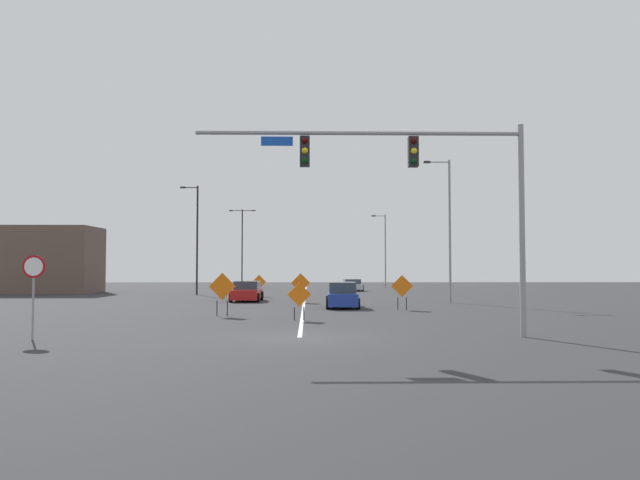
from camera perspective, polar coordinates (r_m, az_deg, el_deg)
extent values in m
plane|color=#2D2D30|center=(21.37, -1.89, -8.96)|extent=(157.13, 157.13, 0.00)
cube|color=white|center=(64.92, -1.33, -4.64)|extent=(0.16, 87.30, 0.01)
cylinder|color=gray|center=(22.52, 18.09, 0.88)|extent=(0.20, 0.20, 7.36)
cylinder|color=gray|center=(21.80, 3.61, 9.78)|extent=(11.28, 0.14, 0.14)
cube|color=black|center=(21.91, 8.57, 8.02)|extent=(0.34, 0.32, 1.05)
sphere|color=#3A0503|center=(21.81, 8.64, 9.01)|extent=(0.22, 0.22, 0.22)
sphere|color=yellow|center=(21.74, 8.65, 8.10)|extent=(0.22, 0.22, 0.22)
sphere|color=black|center=(21.68, 8.65, 7.19)|extent=(0.22, 0.22, 0.22)
cube|color=black|center=(21.61, -1.41, 8.14)|extent=(0.34, 0.32, 1.05)
sphere|color=#3A0503|center=(21.51, -1.41, 9.14)|extent=(0.22, 0.22, 0.22)
sphere|color=yellow|center=(21.44, -1.41, 8.23)|extent=(0.22, 0.22, 0.22)
sphere|color=black|center=(21.38, -1.41, 7.31)|extent=(0.22, 0.22, 0.22)
cube|color=#1447B7|center=(21.70, -3.98, 9.06)|extent=(1.10, 0.03, 0.32)
cylinder|color=gray|center=(22.62, -24.89, -5.78)|extent=(0.07, 0.07, 2.04)
cylinder|color=#B20F14|center=(22.58, -24.83, -2.24)|extent=(0.76, 0.03, 0.76)
cylinder|color=white|center=(22.56, -24.85, -2.24)|extent=(0.61, 0.01, 0.61)
cylinder|color=gray|center=(43.02, 11.86, 0.82)|extent=(0.16, 0.16, 9.73)
cylinder|color=gray|center=(43.39, 10.81, 7.05)|extent=(1.53, 0.08, 0.08)
cube|color=#262628|center=(43.24, 9.81, 7.08)|extent=(0.44, 0.24, 0.14)
cylinder|color=gray|center=(73.62, 6.03, -1.02)|extent=(0.16, 0.16, 8.65)
cylinder|color=gray|center=(73.77, 5.48, 2.22)|extent=(1.39, 0.08, 0.08)
cube|color=#262628|center=(73.69, 4.95, 2.22)|extent=(0.44, 0.24, 0.14)
cylinder|color=black|center=(55.03, -11.23, -0.01)|extent=(0.16, 0.16, 9.53)
cylinder|color=black|center=(55.54, -11.85, 4.75)|extent=(1.29, 0.08, 0.08)
cube|color=#262628|center=(55.66, -12.50, 4.74)|extent=(0.44, 0.24, 0.14)
cylinder|color=black|center=(81.20, -7.18, -0.69)|extent=(0.16, 0.16, 9.95)
cylinder|color=black|center=(81.58, -7.67, 2.70)|extent=(1.47, 0.08, 0.08)
cube|color=#262628|center=(81.67, -8.19, 2.69)|extent=(0.44, 0.24, 0.14)
cylinder|color=black|center=(81.42, -6.64, 2.70)|extent=(1.47, 0.08, 0.08)
cube|color=#262628|center=(81.35, -6.13, 2.70)|extent=(0.44, 0.24, 0.14)
cube|color=orange|center=(35.50, 7.56, -4.22)|extent=(1.25, 0.13, 1.25)
cylinder|color=black|center=(35.52, 7.17, -5.82)|extent=(0.05, 0.05, 0.69)
cylinder|color=black|center=(35.56, 7.96, -5.81)|extent=(0.05, 0.05, 0.69)
cube|color=orange|center=(42.31, -1.80, -3.96)|extent=(1.31, 0.27, 1.32)
cylinder|color=black|center=(42.31, -2.15, -5.33)|extent=(0.05, 0.05, 0.66)
cylinder|color=black|center=(42.39, -1.46, -5.32)|extent=(0.05, 0.05, 0.66)
cube|color=orange|center=(30.89, -8.98, -4.24)|extent=(1.34, 0.23, 1.35)
cylinder|color=black|center=(31.02, -9.46, -6.22)|extent=(0.05, 0.05, 0.76)
cylinder|color=black|center=(30.87, -8.52, -6.24)|extent=(0.05, 0.05, 0.76)
cube|color=orange|center=(28.14, -1.93, -5.03)|extent=(1.09, 0.24, 1.11)
cylinder|color=black|center=(28.15, -2.37, -6.80)|extent=(0.05, 0.05, 0.59)
cylinder|color=black|center=(28.23, -1.50, -6.79)|extent=(0.05, 0.05, 0.59)
cube|color=orange|center=(51.00, -5.63, -3.84)|extent=(1.13, 0.19, 1.13)
cylinder|color=black|center=(51.02, -5.88, -4.85)|extent=(0.05, 0.05, 0.63)
cylinder|color=black|center=(51.05, -5.38, -4.86)|extent=(0.05, 0.05, 0.63)
cube|color=red|center=(44.35, -6.75, -4.96)|extent=(1.90, 4.45, 0.68)
cube|color=#333D47|center=(44.55, -6.71, -4.14)|extent=(1.69, 2.59, 0.58)
cylinder|color=black|center=(42.93, -8.21, -5.28)|extent=(0.23, 0.64, 0.64)
cylinder|color=black|center=(42.72, -5.74, -5.30)|extent=(0.23, 0.64, 0.64)
cylinder|color=black|center=(46.00, -7.69, -5.09)|extent=(0.23, 0.64, 0.64)
cylinder|color=black|center=(45.81, -5.38, -5.12)|extent=(0.23, 0.64, 0.64)
cube|color=#B7BABF|center=(63.49, 2.95, -4.29)|extent=(1.99, 4.10, 0.56)
cube|color=#333D47|center=(63.28, 2.97, -3.83)|extent=(1.70, 1.94, 0.48)
cylinder|color=black|center=(65.00, 3.58, -4.36)|extent=(0.25, 0.65, 0.64)
cylinder|color=black|center=(64.79, 2.01, -4.37)|extent=(0.25, 0.65, 0.64)
cylinder|color=black|center=(62.23, 3.93, -4.44)|extent=(0.25, 0.65, 0.64)
cylinder|color=black|center=(62.00, 2.29, -4.45)|extent=(0.25, 0.65, 0.64)
cube|color=#1E389E|center=(37.00, 2.06, -5.44)|extent=(1.84, 4.51, 0.72)
cube|color=#333D47|center=(36.75, 2.07, -4.39)|extent=(1.61, 2.23, 0.64)
cylinder|color=black|center=(38.60, 3.28, -5.61)|extent=(0.24, 0.65, 0.64)
cylinder|color=black|center=(38.55, 0.72, -5.62)|extent=(0.24, 0.65, 0.64)
cylinder|color=black|center=(35.49, 3.52, -5.88)|extent=(0.24, 0.65, 0.64)
cylinder|color=black|center=(35.44, 0.73, -5.89)|extent=(0.24, 0.65, 0.64)
cube|color=brown|center=(63.59, -24.08, -1.68)|extent=(9.71, 5.90, 6.20)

